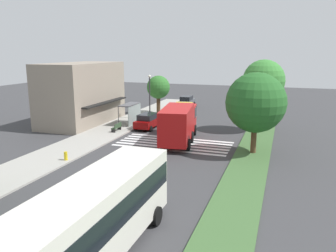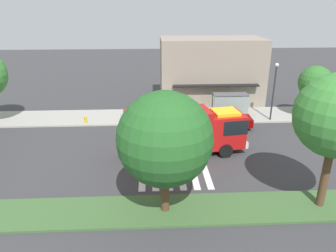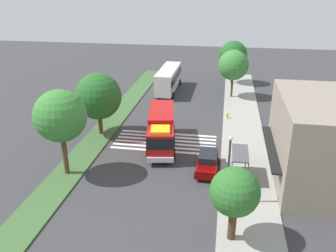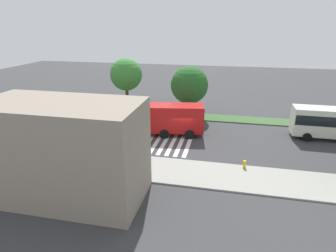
% 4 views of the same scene
% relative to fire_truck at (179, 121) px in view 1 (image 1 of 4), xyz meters
% --- Properties ---
extents(ground_plane, '(120.00, 120.00, 0.00)m').
position_rel_fire_truck_xyz_m(ground_plane, '(-2.51, 0.20, -2.04)').
color(ground_plane, '#38383A').
extents(sidewalk, '(60.00, 4.69, 0.14)m').
position_rel_fire_truck_xyz_m(sidewalk, '(-2.51, 8.71, -1.97)').
color(sidewalk, '#9E9B93').
rests_on(sidewalk, ground_plane).
extents(median_strip, '(60.00, 3.00, 0.14)m').
position_rel_fire_truck_xyz_m(median_strip, '(-2.51, -7.45, -1.97)').
color(median_strip, '#3D6033').
rests_on(median_strip, ground_plane).
extents(crosswalk, '(4.95, 11.08, 0.01)m').
position_rel_fire_truck_xyz_m(crosswalk, '(-1.21, 0.20, -2.03)').
color(crosswalk, silver).
rests_on(crosswalk, ground_plane).
extents(fire_truck, '(9.74, 4.05, 3.67)m').
position_rel_fire_truck_xyz_m(fire_truck, '(0.00, 0.00, 0.00)').
color(fire_truck, '#B71414').
rests_on(fire_truck, ground_plane).
extents(parked_car_west, '(4.62, 2.12, 1.76)m').
position_rel_fire_truck_xyz_m(parked_car_west, '(4.31, 5.16, -1.14)').
color(parked_car_west, '#720505').
rests_on(parked_car_west, ground_plane).
extents(parked_car_mid, '(4.85, 2.19, 1.80)m').
position_rel_fire_truck_xyz_m(parked_car_mid, '(20.62, 5.16, -1.12)').
color(parked_car_mid, '#474C51').
rests_on(parked_car_mid, ground_plane).
extents(transit_bus, '(10.63, 2.93, 3.65)m').
position_rel_fire_truck_xyz_m(transit_bus, '(-20.17, -2.57, 0.12)').
color(transit_bus, silver).
rests_on(transit_bus, ground_plane).
extents(bus_stop_shelter, '(3.50, 1.40, 2.46)m').
position_rel_fire_truck_xyz_m(bus_stop_shelter, '(5.28, 7.67, -0.15)').
color(bus_stop_shelter, '#4C4C51').
rests_on(bus_stop_shelter, sidewalk).
extents(bench_near_shelter, '(1.60, 0.50, 0.90)m').
position_rel_fire_truck_xyz_m(bench_near_shelter, '(1.28, 7.70, -1.45)').
color(bench_near_shelter, '#2D472D').
rests_on(bench_near_shelter, sidewalk).
extents(street_lamp, '(0.36, 0.36, 5.73)m').
position_rel_fire_truck_xyz_m(street_lamp, '(9.27, 6.96, 1.52)').
color(street_lamp, '#2D2D30').
rests_on(street_lamp, sidewalk).
extents(storefront_building, '(11.75, 6.68, 7.49)m').
position_rel_fire_truck_xyz_m(storefront_building, '(4.27, 13.98, 1.70)').
color(storefront_building, gray).
rests_on(storefront_building, ground_plane).
extents(sidewalk_tree_center, '(3.29, 3.29, 5.34)m').
position_rel_fire_truck_xyz_m(sidewalk_tree_center, '(13.54, 7.36, 1.75)').
color(sidewalk_tree_center, '#47301E').
rests_on(sidewalk_tree_center, sidewalk).
extents(median_tree_far_west, '(5.17, 5.17, 7.03)m').
position_rel_fire_truck_xyz_m(median_tree_far_west, '(-2.06, -7.45, 2.54)').
color(median_tree_far_west, '#513823').
rests_on(median_tree_far_west, median_strip).
extents(median_tree_west, '(4.58, 4.58, 7.87)m').
position_rel_fire_truck_xyz_m(median_tree_west, '(7.09, -7.45, 3.66)').
color(median_tree_west, '#513823').
rests_on(median_tree_west, median_strip).
extents(fire_hydrant, '(0.28, 0.28, 0.70)m').
position_rel_fire_truck_xyz_m(fire_hydrant, '(-9.28, 6.86, -1.55)').
color(fire_hydrant, gold).
rests_on(fire_hydrant, sidewalk).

